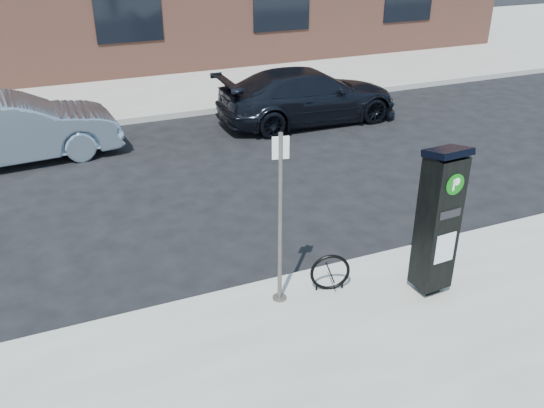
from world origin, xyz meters
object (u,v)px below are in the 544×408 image
parking_kiosk (438,220)px  bike_rack (330,273)px  car_silver (11,129)px  sign_pole (280,222)px  car_dark (308,96)px

parking_kiosk → bike_rack: parking_kiosk is taller
parking_kiosk → car_silver: (-5.01, 7.50, -0.50)m
sign_pole → car_silver: bearing=126.5°
car_silver → parking_kiosk: bearing=-150.6°
parking_kiosk → car_silver: bearing=120.2°
car_dark → sign_pole: bearing=151.6°
sign_pole → car_dark: bearing=73.6°
bike_rack → car_silver: 7.93m
car_silver → car_dark: size_ratio=0.94×
car_dark → car_silver: bearing=90.2°
parking_kiosk → car_silver: size_ratio=0.48×
parking_kiosk → bike_rack: bearing=152.7°
parking_kiosk → sign_pole: bearing=159.1°
parking_kiosk → car_dark: size_ratio=0.45×
sign_pole → bike_rack: sign_pole is taller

